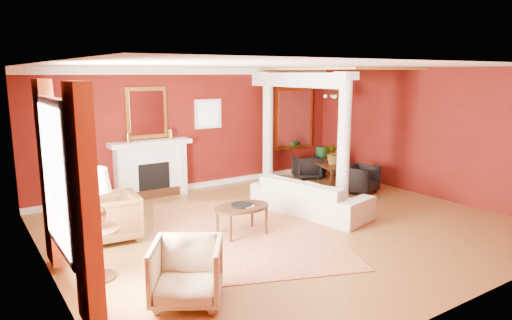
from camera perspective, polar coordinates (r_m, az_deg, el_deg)
ground at (r=8.53m, az=3.77°, el=-8.20°), size 8.00×8.00×0.00m
room_shell at (r=8.10m, az=3.95°, el=5.43°), size 8.04×7.04×2.92m
fireplace at (r=10.57m, az=-12.96°, el=-1.08°), size 1.85×0.42×1.29m
overmantel_mirror at (r=10.52m, az=-13.51°, el=5.75°), size 0.95×0.07×1.15m
flank_window_left at (r=10.11m, az=-21.79°, el=4.52°), size 0.70×0.07×0.70m
flank_window_right at (r=11.16m, az=-6.01°, el=5.75°), size 0.70×0.07×0.70m
left_window at (r=6.02m, az=-22.99°, el=-3.03°), size 0.21×2.55×2.60m
column_front at (r=9.51m, az=10.94°, el=2.47°), size 0.36×0.36×2.80m
column_back at (r=11.56m, az=1.50°, el=4.13°), size 0.36×0.36×2.80m
header_beam at (r=10.61m, az=5.01°, el=9.95°), size 0.30×3.20×0.32m
amber_ceiling at (r=11.25m, az=10.18°, el=11.14°), size 2.30×3.40×0.04m
dining_mirror at (r=12.63m, az=4.77°, el=5.22°), size 1.30×0.07×1.70m
chandelier at (r=11.33m, az=10.09°, el=7.99°), size 0.60×0.62×0.75m
crown_trim at (r=11.00m, az=-7.28°, el=10.97°), size 8.00×0.08×0.16m
base_trim at (r=11.33m, az=-6.94°, el=-3.12°), size 8.00×0.08×0.12m
rug at (r=8.19m, az=-1.79°, el=-8.92°), size 4.32×4.90×0.02m
sofa at (r=9.17m, az=6.81°, el=-3.80°), size 1.25×2.52×0.95m
armchair_leopard at (r=8.06m, az=-17.61°, el=-6.55°), size 0.89×0.94×0.88m
armchair_stripe at (r=5.77m, az=-8.65°, el=-13.33°), size 1.12×1.10×0.85m
coffee_table at (r=7.92m, az=-1.79°, el=-6.08°), size 1.03×1.03×0.52m
coffee_book at (r=7.81m, az=-1.76°, el=-5.02°), size 0.18×0.03×0.25m
side_table at (r=6.47m, az=-19.51°, el=-5.37°), size 0.62×0.62×1.54m
dining_table at (r=11.87m, az=9.68°, el=-0.92°), size 0.92×1.49×0.78m
dining_chair_near at (r=10.94m, az=12.94°, el=-2.20°), size 0.88×0.85×0.72m
dining_chair_far at (r=12.22m, az=6.33°, el=-0.77°), size 0.82×0.80×0.67m
green_urn at (r=12.66m, az=8.13°, el=-0.49°), size 0.34×0.34×0.81m
potted_plant at (r=11.67m, az=9.82°, el=1.99°), size 0.68×0.73×0.47m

